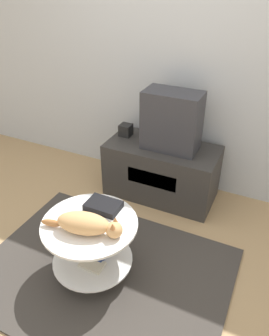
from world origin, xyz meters
TOP-DOWN VIEW (x-y plane):
  - ground_plane at (0.00, 0.00)m, footprint 12.00×12.00m
  - wall_back at (0.00, 1.48)m, footprint 8.00×0.05m
  - rug at (0.00, 0.00)m, footprint 1.83×1.37m
  - tv_stand at (0.01, 1.13)m, footprint 1.05×0.51m
  - tv at (0.08, 1.14)m, footprint 0.50×0.28m
  - speaker at (-0.41, 1.19)m, footprint 0.11×0.11m
  - coffee_table at (-0.07, -0.02)m, footprint 0.66×0.66m
  - dvd_box at (-0.06, 0.15)m, footprint 0.24×0.17m
  - cat at (-0.03, -0.11)m, footprint 0.55×0.24m

SIDE VIEW (x-z plane):
  - ground_plane at x=0.00m, z-range 0.00..0.00m
  - rug at x=0.00m, z-range 0.00..0.02m
  - tv_stand at x=0.01m, z-range 0.00..0.54m
  - coffee_table at x=-0.07m, z-range 0.08..0.57m
  - dvd_box at x=-0.06m, z-range 0.50..0.55m
  - cat at x=-0.03m, z-range 0.50..0.64m
  - speaker at x=-0.41m, z-range 0.54..0.66m
  - tv at x=0.08m, z-range 0.54..1.08m
  - wall_back at x=0.00m, z-range 0.00..2.60m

